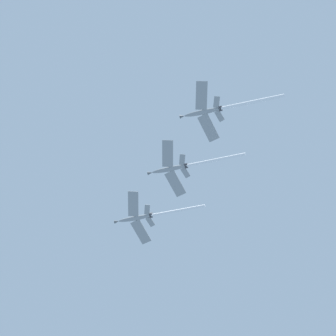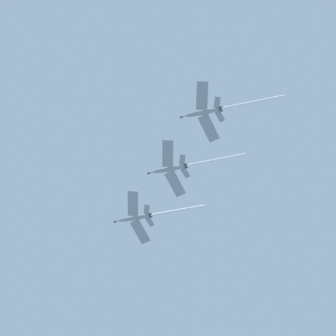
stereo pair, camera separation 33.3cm
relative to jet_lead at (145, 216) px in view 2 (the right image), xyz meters
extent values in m
ellipsoid|color=gray|center=(-0.13, 3.89, 0.51)|extent=(2.01, 12.12, 2.92)
cone|color=#595E60|center=(-0.36, 10.53, 1.39)|extent=(1.26, 1.78, 1.40)
ellipsoid|color=black|center=(-0.20, 5.89, 1.38)|extent=(1.10, 2.93, 1.26)
cube|color=gray|center=(-5.40, 2.93, 0.31)|extent=(9.64, 5.93, 0.67)
cube|color=#595E60|center=(-9.49, 2.48, 0.39)|extent=(1.17, 1.92, 0.35)
cube|color=gray|center=(5.19, 3.29, 0.31)|extent=(9.55, 5.40, 0.67)
cube|color=#595E60|center=(9.30, 3.12, 0.39)|extent=(1.06, 1.91, 0.35)
cube|color=gray|center=(-2.24, -1.14, -0.14)|extent=(4.00, 2.93, 0.39)
cube|color=gray|center=(2.31, -0.99, -0.14)|extent=(3.96, 2.73, 0.39)
cube|color=#595E60|center=(0.04, -1.05, 1.27)|extent=(0.27, 2.75, 3.09)
cylinder|color=#38383D|center=(-0.39, -1.86, -0.35)|extent=(0.84, 1.12, 0.92)
cylinder|color=#38383D|center=(0.51, -1.83, -0.35)|extent=(0.84, 1.12, 0.92)
cylinder|color=white|center=(0.39, -11.37, -1.61)|extent=(1.54, 18.81, 3.37)
ellipsoid|color=gray|center=(-14.74, -12.50, -2.49)|extent=(1.91, 12.10, 3.19)
cone|color=#595E60|center=(-14.91, -5.88, -1.46)|extent=(1.25, 1.80, 1.43)
ellipsoid|color=black|center=(-14.79, -10.52, -1.57)|extent=(1.08, 2.93, 1.32)
cube|color=gray|center=(-20.02, -13.41, -2.71)|extent=(9.63, 5.86, 0.75)
cube|color=#595E60|center=(-24.11, -13.84, -2.64)|extent=(1.15, 1.92, 0.40)
cube|color=gray|center=(-9.42, -13.14, -2.71)|extent=(9.56, 5.45, 0.75)
cube|color=#595E60|center=(-5.31, -13.35, -2.64)|extent=(1.07, 1.91, 0.40)
cube|color=gray|center=(-16.89, -17.50, -3.26)|extent=(4.00, 2.90, 0.44)
cube|color=gray|center=(-12.33, -17.38, -3.26)|extent=(3.96, 2.75, 0.44)
cube|color=#595E60|center=(-14.61, -17.46, -1.85)|extent=(0.25, 2.81, 3.14)
cylinder|color=#38383D|center=(-15.04, -18.23, -3.48)|extent=(0.83, 1.13, 0.94)
cylinder|color=#38383D|center=(-14.14, -18.20, -3.48)|extent=(0.83, 1.13, 0.94)
cylinder|color=white|center=(-14.34, -28.01, -5.01)|extent=(1.41, 19.36, 3.89)
ellipsoid|color=gray|center=(-30.31, -27.85, -3.84)|extent=(2.09, 12.12, 3.23)
cone|color=#595E60|center=(-30.58, -21.24, -2.78)|extent=(1.27, 1.82, 1.44)
ellipsoid|color=black|center=(-30.39, -25.87, -2.92)|extent=(1.12, 2.94, 1.33)
cube|color=gray|center=(-35.57, -28.84, -4.06)|extent=(9.65, 5.97, 0.76)
cube|color=#595E60|center=(-39.66, -29.32, -3.99)|extent=(1.18, 1.92, 0.40)
cube|color=gray|center=(-24.98, -28.41, -4.06)|extent=(9.54, 5.33, 0.76)
cube|color=#595E60|center=(-20.87, -28.56, -3.99)|extent=(1.05, 1.90, 0.40)
cube|color=gray|center=(-32.39, -32.88, -4.63)|extent=(4.00, 2.94, 0.44)
cube|color=gray|center=(-27.83, -32.69, -4.63)|extent=(3.95, 2.71, 0.44)
cube|color=#595E60|center=(-30.11, -32.81, -3.21)|extent=(0.29, 2.82, 3.14)
cylinder|color=#38383D|center=(-30.53, -33.58, -4.85)|extent=(0.84, 1.15, 0.95)
cylinder|color=#38383D|center=(-29.63, -33.54, -4.85)|extent=(0.84, 1.15, 0.95)
cylinder|color=white|center=(-29.67, -43.50, -6.44)|extent=(1.85, 19.69, 4.15)
camera|label=1|loc=(-56.00, -23.56, -161.02)|focal=53.12mm
camera|label=2|loc=(-56.09, -23.23, -161.02)|focal=53.12mm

